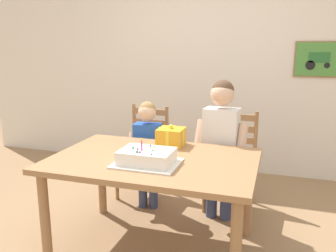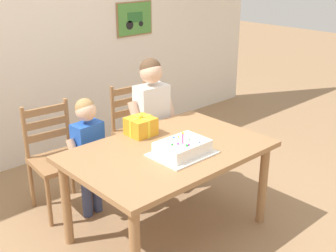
# 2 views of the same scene
# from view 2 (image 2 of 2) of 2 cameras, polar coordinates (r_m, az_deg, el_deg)

# --- Properties ---
(ground_plane) EXTENTS (20.00, 20.00, 0.00)m
(ground_plane) POSITION_cam_2_polar(r_m,az_deg,el_deg) (3.61, 0.05, -13.51)
(ground_plane) COLOR #997551
(back_wall) EXTENTS (6.40, 0.11, 2.60)m
(back_wall) POSITION_cam_2_polar(r_m,az_deg,el_deg) (4.67, -16.75, 11.03)
(back_wall) COLOR silver
(back_wall) RESTS_ON ground
(dining_table) EXTENTS (1.47, 0.98, 0.73)m
(dining_table) POSITION_cam_2_polar(r_m,az_deg,el_deg) (3.29, 0.05, -4.37)
(dining_table) COLOR #9E7047
(dining_table) RESTS_ON ground
(birthday_cake) EXTENTS (0.44, 0.34, 0.19)m
(birthday_cake) POSITION_cam_2_polar(r_m,az_deg,el_deg) (3.14, 1.89, -2.91)
(birthday_cake) COLOR white
(birthday_cake) RESTS_ON dining_table
(gift_box_red_large) EXTENTS (0.21, 0.21, 0.18)m
(gift_box_red_large) POSITION_cam_2_polar(r_m,az_deg,el_deg) (3.49, -3.57, -0.03)
(gift_box_red_large) COLOR gold
(gift_box_red_large) RESTS_ON dining_table
(chair_left) EXTENTS (0.46, 0.46, 0.92)m
(chair_left) POSITION_cam_2_polar(r_m,az_deg,el_deg) (3.82, -14.32, -4.07)
(chair_left) COLOR #996B42
(chair_left) RESTS_ON ground
(chair_right) EXTENTS (0.45, 0.45, 0.92)m
(chair_right) POSITION_cam_2_polar(r_m,az_deg,el_deg) (4.27, -3.87, -0.70)
(chair_right) COLOR #996B42
(chair_right) RESTS_ON ground
(child_older) EXTENTS (0.46, 0.27, 1.24)m
(child_older) POSITION_cam_2_polar(r_m,az_deg,el_deg) (3.92, -2.12, 1.83)
(child_older) COLOR #38426B
(child_older) RESTS_ON ground
(child_younger) EXTENTS (0.38, 0.22, 1.03)m
(child_younger) POSITION_cam_2_polar(r_m,az_deg,el_deg) (3.60, -10.31, -2.62)
(child_younger) COLOR #38426B
(child_younger) RESTS_ON ground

